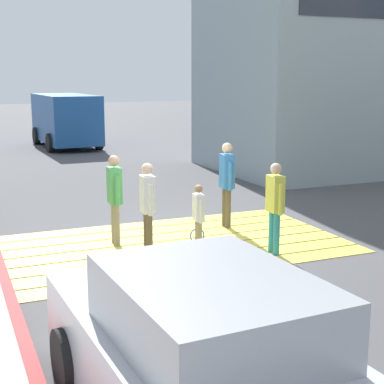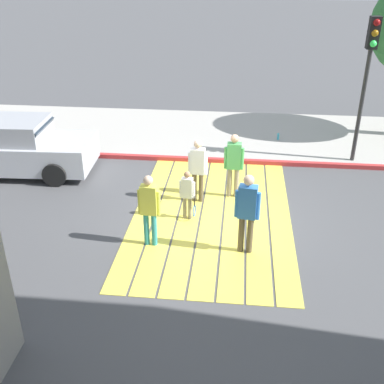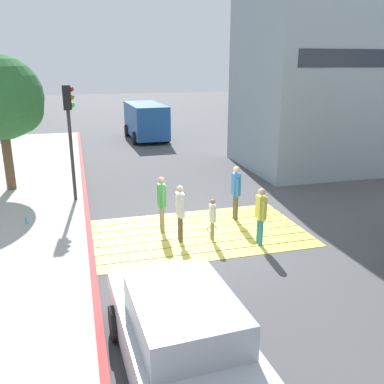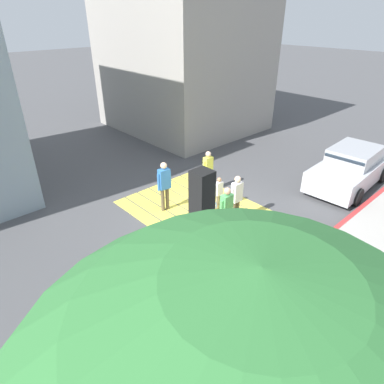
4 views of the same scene
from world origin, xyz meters
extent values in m
plane|color=#4C4C4F|center=(0.00, 0.00, 0.00)|extent=(120.00, 120.00, 0.00)
cube|color=#EAD64C|center=(0.00, -1.65, 0.01)|extent=(6.40, 0.50, 0.01)
cube|color=#EAD64C|center=(0.00, -1.10, 0.01)|extent=(6.40, 0.50, 0.01)
cube|color=#EAD64C|center=(0.00, -0.55, 0.01)|extent=(6.40, 0.50, 0.01)
cube|color=#EAD64C|center=(0.00, 0.00, 0.01)|extent=(6.40, 0.50, 0.01)
cube|color=#EAD64C|center=(0.00, 0.55, 0.01)|extent=(6.40, 0.50, 0.01)
cube|color=#EAD64C|center=(0.00, 1.10, 0.01)|extent=(6.40, 0.50, 0.01)
cube|color=#EAD64C|center=(0.00, 1.65, 0.01)|extent=(6.40, 0.50, 0.01)
cube|color=#ADA8A0|center=(-5.60, 0.00, 0.06)|extent=(4.80, 40.00, 0.12)
cube|color=#BC3333|center=(-3.25, 0.00, 0.07)|extent=(0.16, 40.00, 0.13)
cube|color=#8C9EA8|center=(8.50, 6.88, 4.67)|extent=(8.00, 6.00, 9.34)
cube|color=#232B38|center=(8.50, 3.86, 5.14)|extent=(6.80, 0.03, 0.70)
cube|color=silver|center=(-2.00, -5.77, 0.59)|extent=(2.00, 4.38, 0.80)
cube|color=#A0A2A9|center=(-1.99, -5.92, 1.27)|extent=(1.63, 2.14, 0.60)
cube|color=#1E2833|center=(-2.04, -4.99, 1.21)|extent=(1.49, 0.40, 0.49)
cylinder|color=black|center=(-1.18, -4.39, 0.33)|extent=(0.25, 0.67, 0.66)
cylinder|color=black|center=(-2.94, -4.48, 0.33)|extent=(0.25, 0.67, 0.66)
cube|color=#1E4C8C|center=(1.15, 16.57, 1.30)|extent=(2.27, 5.27, 2.10)
cube|color=#19232D|center=(1.24, 14.02, 1.67)|extent=(1.89, 0.12, 0.70)
cylinder|color=black|center=(0.16, 14.93, 0.40)|extent=(0.29, 0.81, 0.80)
cylinder|color=black|center=(2.25, 15.00, 0.40)|extent=(0.29, 0.81, 0.80)
cylinder|color=black|center=(0.05, 18.15, 0.40)|extent=(0.29, 0.81, 0.80)
cylinder|color=black|center=(2.15, 18.22, 0.40)|extent=(0.29, 0.81, 0.80)
cylinder|color=#2D2D2D|center=(-3.60, 4.02, 1.70)|extent=(0.12, 0.12, 3.40)
cube|color=black|center=(-3.60, 4.02, 3.82)|extent=(0.28, 0.28, 0.84)
sphere|color=maroon|center=(-3.44, 4.02, 4.10)|extent=(0.18, 0.18, 0.18)
sphere|color=#956310|center=(-3.44, 4.02, 3.83)|extent=(0.18, 0.18, 0.18)
sphere|color=#35FF59|center=(-3.44, 4.02, 3.56)|extent=(0.18, 0.18, 0.18)
cylinder|color=brown|center=(-6.06, 6.11, 1.30)|extent=(0.36, 0.36, 2.60)
sphere|color=#2D6B33|center=(-6.06, 6.11, 3.72)|extent=(3.20, 3.20, 3.20)
sphere|color=#2D6B33|center=(-5.46, 5.81, 3.32)|extent=(1.92, 1.92, 1.92)
cylinder|color=#33A5BF|center=(-5.11, 1.88, 0.23)|extent=(0.07, 0.07, 0.22)
cylinder|color=brown|center=(1.49, 0.90, 0.43)|extent=(0.13, 0.13, 0.86)
cylinder|color=brown|center=(1.46, 0.71, 0.43)|extent=(0.13, 0.13, 0.86)
cube|color=#3372BF|center=(1.48, 0.81, 1.21)|extent=(0.28, 0.40, 0.71)
sphere|color=beige|center=(1.48, 0.81, 1.70)|extent=(0.22, 0.22, 0.22)
cylinder|color=#3372BF|center=(1.51, 1.02, 1.14)|extent=(0.09, 0.09, 0.61)
cylinder|color=#3372BF|center=(1.45, 0.59, 1.14)|extent=(0.09, 0.09, 0.61)
cylinder|color=gray|center=(-1.05, 0.56, 0.41)|extent=(0.12, 0.12, 0.82)
cylinder|color=gray|center=(-1.06, 0.38, 0.41)|extent=(0.12, 0.12, 0.82)
cube|color=#4CA559|center=(-1.05, 0.47, 1.16)|extent=(0.23, 0.36, 0.68)
sphere|color=tan|center=(-1.05, 0.47, 1.62)|extent=(0.21, 0.21, 0.21)
cylinder|color=#4CA559|center=(-1.05, 0.68, 1.09)|extent=(0.09, 0.09, 0.58)
cylinder|color=#4CA559|center=(-1.06, 0.26, 1.09)|extent=(0.09, 0.09, 0.58)
cylinder|color=teal|center=(1.43, -1.16, 0.39)|extent=(0.12, 0.12, 0.79)
cylinder|color=teal|center=(1.42, -1.33, 0.39)|extent=(0.12, 0.12, 0.79)
cube|color=#D8D84C|center=(1.42, -1.25, 1.12)|extent=(0.23, 0.35, 0.66)
sphere|color=beige|center=(1.42, -1.25, 1.57)|extent=(0.20, 0.20, 0.20)
cylinder|color=#D8D84C|center=(1.43, -1.04, 1.05)|extent=(0.09, 0.09, 0.56)
cylinder|color=#D8D84C|center=(1.42, -1.45, 1.05)|extent=(0.09, 0.09, 0.56)
cylinder|color=brown|center=(-0.69, -0.33, 0.40)|extent=(0.12, 0.12, 0.79)
cylinder|color=brown|center=(-0.70, -0.51, 0.40)|extent=(0.12, 0.12, 0.79)
cube|color=white|center=(-0.70, -0.42, 1.12)|extent=(0.24, 0.36, 0.66)
sphere|color=beige|center=(-0.70, -0.42, 1.58)|extent=(0.20, 0.20, 0.20)
cylinder|color=white|center=(-0.68, -0.22, 1.06)|extent=(0.09, 0.09, 0.56)
cylinder|color=white|center=(-0.71, -0.62, 1.06)|extent=(0.09, 0.09, 0.56)
cylinder|color=gray|center=(0.23, -0.51, 0.29)|extent=(0.09, 0.09, 0.59)
cylinder|color=gray|center=(0.22, -0.64, 0.29)|extent=(0.09, 0.09, 0.59)
cube|color=white|center=(0.22, -0.58, 0.84)|extent=(0.19, 0.27, 0.49)
sphere|color=#9E7051|center=(0.22, -0.58, 1.18)|extent=(0.15, 0.15, 0.15)
cylinder|color=white|center=(0.24, -0.42, 0.79)|extent=(0.06, 0.06, 0.42)
cylinder|color=white|center=(0.20, -0.74, 0.79)|extent=(0.06, 0.06, 0.42)
cylinder|color=black|center=(0.27, -0.40, 0.50)|extent=(0.03, 0.03, 0.28)
torus|color=blue|center=(0.27, -0.40, 0.25)|extent=(0.28, 0.05, 0.28)
camera|label=1|loc=(-3.93, -10.07, 3.18)|focal=54.72mm
camera|label=2|loc=(9.89, 0.57, 5.73)|focal=43.63mm
camera|label=3|loc=(-3.38, -11.36, 4.99)|focal=39.23mm
camera|label=4|loc=(-6.61, 6.99, 6.20)|focal=31.28mm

